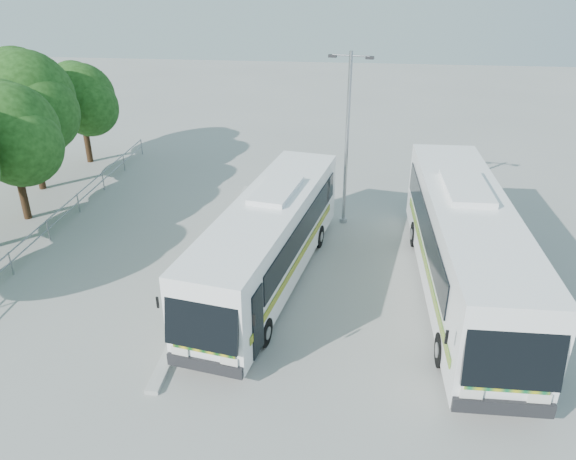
# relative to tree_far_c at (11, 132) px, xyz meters

# --- Properties ---
(ground) EXTENTS (100.00, 100.00, 0.00)m
(ground) POSITION_rel_tree_far_c_xyz_m (12.12, -5.10, -4.26)
(ground) COLOR #9C9C97
(ground) RESTS_ON ground
(kerb_divider) EXTENTS (0.40, 16.00, 0.15)m
(kerb_divider) POSITION_rel_tree_far_c_xyz_m (9.82, -3.10, -4.18)
(kerb_divider) COLOR #B2B2AD
(kerb_divider) RESTS_ON ground
(railing) EXTENTS (0.06, 22.00, 1.00)m
(railing) POSITION_rel_tree_far_c_xyz_m (2.12, -1.10, -3.52)
(railing) COLOR gray
(railing) RESTS_ON ground
(tree_far_c) EXTENTS (4.97, 4.69, 6.49)m
(tree_far_c) POSITION_rel_tree_far_c_xyz_m (0.00, 0.00, 0.00)
(tree_far_c) COLOR #382314
(tree_far_c) RESTS_ON ground
(tree_far_d) EXTENTS (5.62, 5.30, 7.33)m
(tree_far_d) POSITION_rel_tree_far_c_xyz_m (-1.19, 3.70, 0.56)
(tree_far_d) COLOR #382314
(tree_far_d) RESTS_ON ground
(tree_far_e) EXTENTS (4.54, 4.28, 5.92)m
(tree_far_e) POSITION_rel_tree_far_c_xyz_m (-0.51, 8.20, -0.37)
(tree_far_e) COLOR #382314
(tree_far_e) RESTS_ON ground
(coach_main) EXTENTS (4.57, 12.26, 3.34)m
(coach_main) POSITION_rel_tree_far_c_xyz_m (12.32, -4.47, -2.43)
(coach_main) COLOR white
(coach_main) RESTS_ON ground
(coach_adjacent) EXTENTS (2.96, 13.41, 3.71)m
(coach_adjacent) POSITION_rel_tree_far_c_xyz_m (19.50, -4.55, -2.22)
(coach_adjacent) COLOR white
(coach_adjacent) RESTS_ON ground
(lamppost) EXTENTS (1.92, 0.50, 7.86)m
(lamppost) POSITION_rel_tree_far_c_xyz_m (15.07, 1.24, 0.08)
(lamppost) COLOR #94979C
(lamppost) RESTS_ON ground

